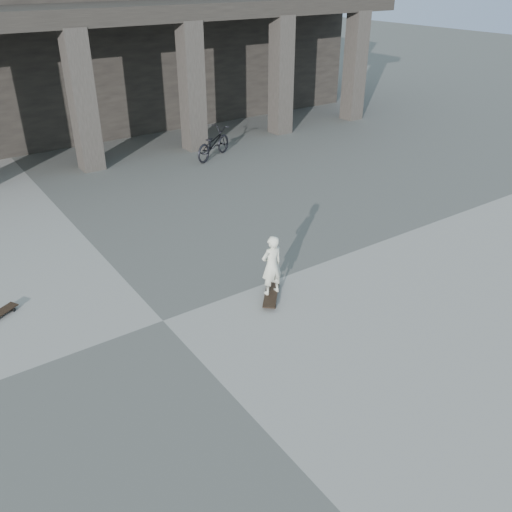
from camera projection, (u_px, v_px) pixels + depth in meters
ground at (163, 321)px, 9.44m from camera, size 90.00×90.00×0.00m
longboard at (271, 293)px, 10.07m from camera, size 0.84×0.91×0.10m
child at (272, 265)px, 9.79m from camera, size 0.43×0.28×1.16m
bicycle at (213, 143)px, 17.19m from camera, size 1.87×1.39×0.94m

